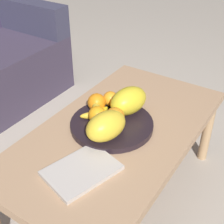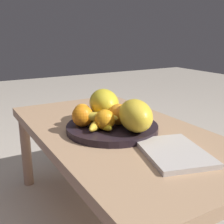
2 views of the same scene
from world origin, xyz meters
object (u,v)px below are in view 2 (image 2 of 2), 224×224
at_px(orange_left, 83,116).
at_px(orange_back, 119,114).
at_px(coffee_table, 118,141).
at_px(melon_smaller_beside, 104,103).
at_px(fruit_bowl, 112,128).
at_px(banana_bunch, 99,121).
at_px(melon_large_front, 136,115).
at_px(orange_front, 105,120).
at_px(orange_right, 82,112).
at_px(magazine, 174,152).

height_order(orange_left, orange_back, same).
relative_size(coffee_table, melon_smaller_beside, 5.96).
distance_m(coffee_table, orange_back, 0.11).
distance_m(coffee_table, orange_left, 0.18).
distance_m(fruit_bowl, banana_bunch, 0.08).
relative_size(melon_large_front, orange_front, 2.34).
height_order(orange_right, magazine, orange_right).
xyz_separation_m(melon_smaller_beside, magazine, (-0.39, -0.04, -0.08)).
xyz_separation_m(fruit_bowl, melon_large_front, (-0.10, -0.04, 0.07)).
bearing_deg(orange_left, orange_right, -22.99).
xyz_separation_m(fruit_bowl, orange_back, (-0.01, -0.02, 0.05)).
bearing_deg(melon_smaller_beside, fruit_bowl, 168.82).
height_order(orange_front, banana_bunch, orange_front).
relative_size(fruit_bowl, melon_large_front, 2.01).
relative_size(melon_large_front, orange_right, 2.56).
height_order(melon_smaller_beside, magazine, melon_smaller_beside).
xyz_separation_m(fruit_bowl, orange_left, (0.04, 0.11, 0.05)).
distance_m(banana_bunch, magazine, 0.30).
xyz_separation_m(fruit_bowl, orange_front, (-0.04, 0.05, 0.05)).
bearing_deg(melon_large_front, orange_front, 53.50).
xyz_separation_m(melon_smaller_beside, orange_front, (-0.14, 0.07, -0.02)).
xyz_separation_m(orange_front, magazine, (-0.25, -0.11, -0.05)).
height_order(orange_right, banana_bunch, orange_right).
bearing_deg(orange_right, coffee_table, -135.14).
relative_size(orange_front, orange_left, 0.93).
relative_size(melon_large_front, magazine, 0.70).
xyz_separation_m(orange_right, orange_back, (-0.12, -0.10, 0.01)).
xyz_separation_m(orange_back, magazine, (-0.27, -0.03, -0.06)).
bearing_deg(fruit_bowl, coffee_table, -92.87).
xyz_separation_m(melon_smaller_beside, orange_back, (-0.11, -0.00, -0.02)).
height_order(coffee_table, melon_large_front, melon_large_front).
bearing_deg(melon_smaller_beside, orange_left, 116.38).
bearing_deg(orange_back, magazine, -172.83).
relative_size(coffee_table, orange_left, 13.42).
xyz_separation_m(orange_back, banana_bunch, (0.00, 0.09, -0.01)).
height_order(melon_large_front, banana_bunch, melon_large_front).
distance_m(orange_left, banana_bunch, 0.07).
relative_size(orange_right, magazine, 0.27).
height_order(melon_large_front, orange_front, melon_large_front).
xyz_separation_m(coffee_table, fruit_bowl, (0.00, 0.03, 0.06)).
bearing_deg(orange_back, orange_front, 107.76).
bearing_deg(magazine, melon_large_front, 21.57).
relative_size(melon_large_front, banana_bunch, 1.15).
relative_size(fruit_bowl, orange_front, 4.71).
bearing_deg(orange_left, magazine, -153.47).
height_order(fruit_bowl, orange_left, orange_left).
xyz_separation_m(orange_right, banana_bunch, (-0.12, -0.01, -0.01)).
xyz_separation_m(melon_large_front, melon_smaller_beside, (0.20, 0.02, 0.00)).
height_order(fruit_bowl, melon_smaller_beside, melon_smaller_beside).
height_order(orange_front, orange_left, orange_left).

